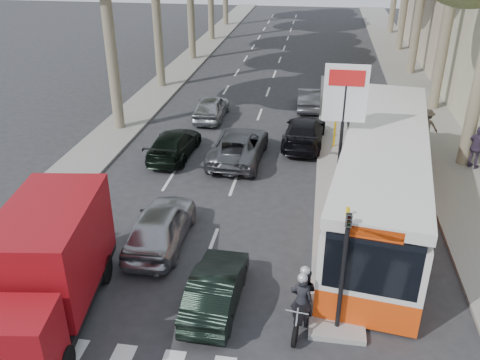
{
  "coord_description": "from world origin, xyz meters",
  "views": [
    {
      "loc": [
        2.3,
        -12.16,
        9.71
      ],
      "look_at": [
        -0.21,
        3.83,
        1.6
      ],
      "focal_mm": 38.0,
      "sensor_mm": 36.0,
      "label": 1
    }
  ],
  "objects_px": {
    "silver_hatchback": "(161,225)",
    "motorcycle": "(302,298)",
    "dark_hatchback": "(216,288)",
    "red_truck": "(46,267)",
    "city_bus": "(382,175)"
  },
  "relations": [
    {
      "from": "dark_hatchback",
      "to": "motorcycle",
      "type": "height_order",
      "value": "motorcycle"
    },
    {
      "from": "silver_hatchback",
      "to": "dark_hatchback",
      "type": "height_order",
      "value": "silver_hatchback"
    },
    {
      "from": "silver_hatchback",
      "to": "red_truck",
      "type": "xyz_separation_m",
      "value": [
        -1.87,
        -3.94,
        0.93
      ]
    },
    {
      "from": "motorcycle",
      "to": "city_bus",
      "type": "bearing_deg",
      "value": 74.75
    },
    {
      "from": "silver_hatchback",
      "to": "red_truck",
      "type": "height_order",
      "value": "red_truck"
    },
    {
      "from": "silver_hatchback",
      "to": "red_truck",
      "type": "bearing_deg",
      "value": 63.96
    },
    {
      "from": "dark_hatchback",
      "to": "red_truck",
      "type": "distance_m",
      "value": 4.59
    },
    {
      "from": "red_truck",
      "to": "motorcycle",
      "type": "xyz_separation_m",
      "value": [
        6.74,
        0.86,
        -0.87
      ]
    },
    {
      "from": "dark_hatchback",
      "to": "city_bus",
      "type": "height_order",
      "value": "city_bus"
    },
    {
      "from": "silver_hatchback",
      "to": "dark_hatchback",
      "type": "distance_m",
      "value": 3.72
    },
    {
      "from": "red_truck",
      "to": "dark_hatchback",
      "type": "bearing_deg",
      "value": 6.92
    },
    {
      "from": "silver_hatchback",
      "to": "motorcycle",
      "type": "bearing_deg",
      "value": 147.01
    },
    {
      "from": "dark_hatchback",
      "to": "silver_hatchback",
      "type": "bearing_deg",
      "value": -47.46
    },
    {
      "from": "red_truck",
      "to": "city_bus",
      "type": "height_order",
      "value": "city_bus"
    },
    {
      "from": "motorcycle",
      "to": "silver_hatchback",
      "type": "bearing_deg",
      "value": 155.02
    }
  ]
}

